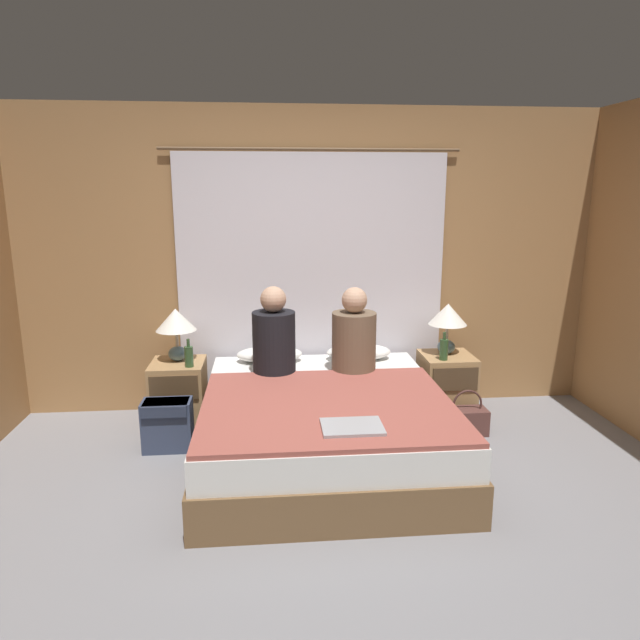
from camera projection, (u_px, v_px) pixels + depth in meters
name	position (u px, v px, depth m)	size (l,w,h in m)	color
ground_plane	(338.00, 526.00, 3.18)	(16.00, 16.00, 0.00)	gray
wall_back	(311.00, 262.00, 4.77)	(4.89, 0.06, 2.50)	#A37547
curtain_panel	(312.00, 283.00, 4.75)	(2.40, 0.02, 2.17)	silver
bed	(324.00, 427.00, 3.94)	(1.66, 1.93, 0.48)	brown
nightstand_left	(179.00, 394.00, 4.52)	(0.41, 0.44, 0.52)	#A87F51
nightstand_right	(446.00, 385.00, 4.71)	(0.41, 0.44, 0.52)	#A87F51
lamp_left	(176.00, 324.00, 4.44)	(0.31, 0.31, 0.42)	slate
lamp_right	(448.00, 318.00, 4.64)	(0.31, 0.31, 0.42)	slate
pillow_left	(269.00, 354.00, 4.61)	(0.53, 0.28, 0.12)	white
pillow_right	(359.00, 352.00, 4.67)	(0.53, 0.28, 0.12)	white
blanket_on_bed	(328.00, 405.00, 3.64)	(1.60, 1.36, 0.03)	#994C42
person_left_in_bed	(274.00, 338.00, 4.24)	(0.32, 0.32, 0.67)	black
person_right_in_bed	(354.00, 338.00, 4.30)	(0.33, 0.33, 0.66)	brown
beer_bottle_on_left_stand	(189.00, 356.00, 4.34)	(0.07, 0.07, 0.22)	#2D4C28
beer_bottle_on_right_stand	(444.00, 349.00, 4.51)	(0.07, 0.07, 0.23)	#2D4C28
laptop_on_bed	(352.00, 427.00, 3.25)	(0.35, 0.26, 0.02)	#9EA0A5
backpack_on_floor	(167.00, 422.00, 4.09)	(0.35, 0.22, 0.37)	#333D56
handbag_on_floor	(466.00, 420.00, 4.38)	(0.31, 0.18, 0.35)	brown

